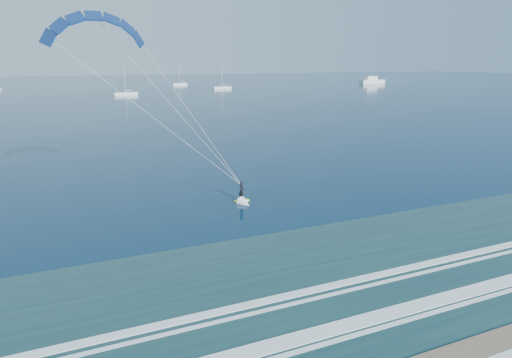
{
  "coord_description": "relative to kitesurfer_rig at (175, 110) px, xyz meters",
  "views": [
    {
      "loc": [
        -14.35,
        -11.94,
        13.52
      ],
      "look_at": [
        1.76,
        24.08,
        3.25
      ],
      "focal_mm": 32.0,
      "sensor_mm": 36.0,
      "label": 1
    }
  ],
  "objects": [
    {
      "name": "kitesurfer_rig",
      "position": [
        0.0,
        0.0,
        0.0
      ],
      "size": [
        18.91,
        5.63,
        18.18
      ],
      "color": "#DCF81D",
      "rests_on": "ground"
    },
    {
      "name": "motor_yacht",
      "position": [
        168.45,
        188.96,
        -7.74
      ],
      "size": [
        16.04,
        4.28,
        6.49
      ],
      "color": "silver",
      "rests_on": "ground"
    },
    {
      "name": "sailboat_3",
      "position": [
        18.35,
        152.43,
        -8.8
      ],
      "size": [
        8.99,
        2.4,
        12.43
      ],
      "color": "silver",
      "rests_on": "ground"
    },
    {
      "name": "sailboat_4",
      "position": [
        58.34,
        219.57,
        -8.81
      ],
      "size": [
        8.06,
        2.4,
        11.05
      ],
      "color": "silver",
      "rests_on": "ground"
    },
    {
      "name": "sailboat_5",
      "position": [
        68.09,
        176.25,
        -8.8
      ],
      "size": [
        8.99,
        2.4,
        12.23
      ],
      "color": "silver",
      "rests_on": "ground"
    }
  ]
}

